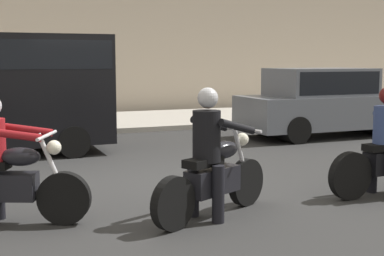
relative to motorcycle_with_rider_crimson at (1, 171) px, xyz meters
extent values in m
plane|color=#2B2B2B|center=(2.28, 1.24, -0.63)|extent=(80.00, 80.00, 0.00)
cube|color=#A8A399|center=(2.28, 9.24, -0.56)|extent=(40.00, 4.40, 0.14)
cylinder|color=black|center=(0.67, -0.30, -0.32)|extent=(0.63, 0.37, 0.63)
cylinder|color=silver|center=(0.56, -0.25, 0.06)|extent=(0.36, 0.20, 0.81)
cube|color=black|center=(0.01, -0.01, -0.18)|extent=(0.84, 0.58, 0.32)
ellipsoid|color=black|center=(0.21, -0.10, 0.18)|extent=(0.54, 0.41, 0.22)
cylinder|color=silver|center=(0.51, -0.23, 0.43)|extent=(0.32, 0.66, 0.04)
sphere|color=silver|center=(0.58, -0.26, 0.29)|extent=(0.17, 0.17, 0.17)
cylinder|color=maroon|center=(0.12, -0.29, 0.47)|extent=(0.65, 0.36, 0.17)
cylinder|color=maroon|center=(0.29, 0.11, 0.47)|extent=(0.65, 0.36, 0.17)
cylinder|color=black|center=(4.53, -0.65, -0.30)|extent=(0.68, 0.14, 0.67)
cube|color=black|center=(5.07, -0.63, 0.07)|extent=(0.53, 0.26, 0.10)
cylinder|color=silver|center=(4.94, -0.48, -0.28)|extent=(0.70, 0.10, 0.07)
cylinder|color=black|center=(5.10, -0.43, -0.29)|extent=(0.16, 0.16, 0.68)
cylinder|color=black|center=(3.05, -0.37, -0.32)|extent=(0.62, 0.39, 0.63)
cylinder|color=black|center=(1.79, -1.00, -0.32)|extent=(0.62, 0.39, 0.63)
cylinder|color=silver|center=(2.95, -0.42, 0.05)|extent=(0.35, 0.21, 0.79)
cube|color=black|center=(2.42, -0.68, -0.18)|extent=(0.82, 0.60, 0.32)
ellipsoid|color=black|center=(2.62, -0.58, 0.18)|extent=(0.54, 0.43, 0.22)
cube|color=black|center=(2.26, -0.76, 0.08)|extent=(0.57, 0.45, 0.10)
cylinder|color=silver|center=(2.89, -0.45, 0.41)|extent=(0.35, 0.64, 0.04)
sphere|color=silver|center=(2.96, -0.41, 0.27)|extent=(0.17, 0.17, 0.17)
cylinder|color=silver|center=(2.08, -0.67, -0.30)|extent=(0.66, 0.37, 0.07)
cylinder|color=black|center=(2.38, -0.92, -0.28)|extent=(0.20, 0.20, 0.69)
cylinder|color=black|center=(2.21, -0.56, -0.28)|extent=(0.20, 0.20, 0.69)
cylinder|color=black|center=(2.31, -0.73, 0.39)|extent=(0.46, 0.46, 0.62)
cylinder|color=black|center=(2.70, -0.79, 0.50)|extent=(0.64, 0.38, 0.25)
cylinder|color=black|center=(2.50, -0.39, 0.50)|extent=(0.64, 0.38, 0.25)
sphere|color=tan|center=(2.33, -0.72, 0.82)|extent=(0.20, 0.20, 0.20)
sphere|color=#B7B7BC|center=(2.33, -0.72, 0.85)|extent=(0.25, 0.25, 0.25)
cylinder|color=black|center=(1.52, 4.88, -0.31)|extent=(0.64, 1.96, 0.64)
cube|color=slate|center=(7.99, 4.64, 0.01)|extent=(4.48, 1.76, 0.80)
cube|color=slate|center=(7.77, 4.64, 0.75)|extent=(2.46, 1.62, 0.68)
cube|color=black|center=(7.77, 4.64, 0.75)|extent=(2.27, 1.65, 0.54)
cylinder|color=black|center=(9.38, 4.64, -0.31)|extent=(0.64, 1.82, 0.64)
cylinder|color=black|center=(6.60, 4.64, -0.31)|extent=(0.64, 1.82, 0.64)
camera|label=1|loc=(-0.24, -6.54, 1.31)|focal=49.98mm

